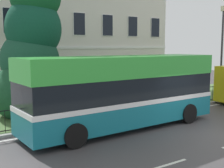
% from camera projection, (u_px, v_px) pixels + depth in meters
% --- Properties ---
extents(ground_plane, '(60.00, 56.00, 0.18)m').
position_uv_depth(ground_plane, '(181.00, 127.00, 14.12)').
color(ground_plane, '#444042').
extents(georgian_townhouse, '(14.84, 9.94, 12.62)m').
position_uv_depth(georgian_townhouse, '(65.00, 16.00, 25.90)').
color(georgian_townhouse, silver).
rests_on(georgian_townhouse, ground_plane).
extents(iron_verge_railing, '(18.38, 0.04, 0.97)m').
position_uv_depth(iron_verge_railing, '(152.00, 101.00, 17.23)').
color(iron_verge_railing, black).
rests_on(iron_verge_railing, ground_plane).
extents(evergreen_tree, '(4.25, 4.25, 8.04)m').
position_uv_depth(evergreen_tree, '(32.00, 59.00, 15.93)').
color(evergreen_tree, '#423328').
rests_on(evergreen_tree, ground_plane).
extents(single_decker_bus, '(9.77, 2.80, 3.34)m').
position_uv_depth(single_decker_bus, '(124.00, 91.00, 13.67)').
color(single_decker_bus, '#156E80').
rests_on(single_decker_bus, ground_plane).
extents(street_lamp_post, '(0.36, 0.24, 6.51)m').
position_uv_depth(street_lamp_post, '(222.00, 45.00, 21.36)').
color(street_lamp_post, '#333338').
rests_on(street_lamp_post, ground_plane).
extents(litter_bin, '(0.56, 0.56, 1.22)m').
position_uv_depth(litter_bin, '(44.00, 111.00, 14.14)').
color(litter_bin, '#4C4742').
rests_on(litter_bin, ground_plane).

